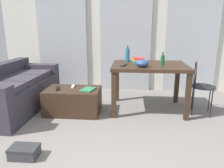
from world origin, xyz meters
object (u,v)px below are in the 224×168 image
book_stack (139,61)px  magazine (88,89)px  bottle_near (127,55)px  tv_remote_on_table (123,65)px  bottle_far (163,60)px  shoebox (24,152)px  coffee_table (73,101)px  craft_table (149,71)px  tv_remote_secondary (58,88)px  wire_chair (199,82)px  bowl (142,63)px  tv_remote_primary (73,87)px  couch (15,91)px

book_stack → magazine: size_ratio=1.30×
bottle_near → tv_remote_on_table: size_ratio=1.56×
bottle_far → shoebox: (-1.57, -1.41, -0.77)m
coffee_table → tv_remote_on_table: tv_remote_on_table is taller
craft_table → shoebox: (-1.38, -1.48, -0.58)m
coffee_table → tv_remote_secondary: size_ratio=4.55×
wire_chair → shoebox: (-2.14, -1.38, -0.45)m
bottle_far → bowl: bearing=-151.5°
craft_table → tv_remote_primary: (-1.20, -0.15, -0.25)m
bowl → coffee_table: bearing=-179.9°
shoebox → coffee_table: bearing=80.9°
tv_remote_on_table → tv_remote_secondary: size_ratio=0.93×
craft_table → couch: bearing=-175.4°
coffee_table → bowl: bowl is taller
craft_table → bottle_near: bottle_near is taller
coffee_table → craft_table: craft_table is taller
book_stack → craft_table: bearing=-33.4°
wire_chair → coffee_table: bearing=-175.9°
tv_remote_primary → tv_remote_secondary: 0.24m
couch → craft_table: (2.17, 0.17, 0.34)m
bottle_far → tv_remote_secondary: size_ratio=1.08×
bottle_far → shoebox: size_ratio=0.69×
couch → tv_remote_secondary: (0.76, -0.10, 0.09)m
wire_chair → magazine: size_ratio=3.41×
tv_remote_on_table → magazine: tv_remote_on_table is taller
bottle_far → shoebox: bottle_far is taller
coffee_table → wire_chair: bearing=4.1°
wire_chair → tv_remote_primary: bearing=-178.7°
book_stack → tv_remote_on_table: size_ratio=1.81×
tv_remote_on_table → book_stack: bearing=71.3°
tv_remote_secondary → magazine: bearing=-16.1°
bottle_near → book_stack: 0.25m
tv_remote_primary → shoebox: 1.39m
shoebox → tv_remote_on_table: bearing=53.2°
craft_table → shoebox: bearing=-133.0°
couch → magazine: 1.25m
couch → shoebox: couch is taller
tv_remote_primary → shoebox: bearing=-107.4°
wire_chair → bowl: size_ratio=4.41×
bottle_near → bottle_far: size_ratio=1.34×
wire_chair → tv_remote_on_table: bearing=-176.5°
magazine → shoebox: bearing=-95.1°
book_stack → magazine: 0.95m
bottle_far → shoebox: 2.25m
magazine → tv_remote_on_table: bearing=26.2°
craft_table → bottle_far: bearing=-20.8°
tv_remote_secondary → magazine: size_ratio=0.77×
couch → bottle_far: (2.36, 0.10, 0.52)m
coffee_table → tv_remote_secondary: bearing=-172.6°
couch → wire_chair: bearing=1.4°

